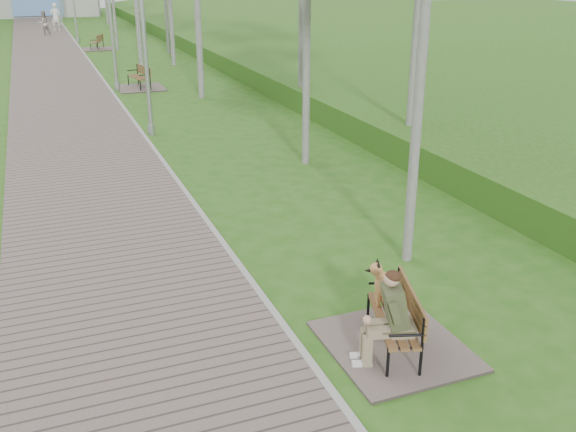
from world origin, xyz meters
The scene contains 12 objects.
ground centered at (0.00, 0.00, 0.00)m, with size 120.00×120.00×0.00m, color #295C15.
walkway centered at (-1.75, 21.50, 0.02)m, with size 3.50×67.00×0.04m, color #73645D.
kerb centered at (0.00, 21.50, 0.03)m, with size 0.10×67.00×0.05m, color #999993.
embankment centered at (12.00, 20.00, 0.00)m, with size 14.00×70.00×1.60m, color #497B2A.
bench_main centered at (1.04, -6.40, 0.39)m, with size 1.62×1.80×1.42m.
bench_second centered at (1.08, 12.52, 0.19)m, with size 1.68×1.87×1.03m.
bench_third centered at (0.86, 25.11, 0.18)m, with size 1.59×1.77×0.98m.
lamp_post_near centered at (0.24, 5.35, 2.35)m, with size 0.19×0.19×5.02m.
lamp_post_second centered at (0.25, 12.47, 2.31)m, with size 0.19×0.19×4.95m.
lamp_post_third centered at (0.14, 28.92, 2.29)m, with size 0.19×0.19×4.89m.
pedestrian_near centered at (-0.65, 36.44, 0.93)m, with size 0.68×0.45×1.87m, color silver.
pedestrian_far centered at (-1.53, 33.82, 0.76)m, with size 0.74×0.58×1.52m, color gray.
Camera 1 is at (-2.61, -12.21, 4.47)m, focal length 40.00 mm.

